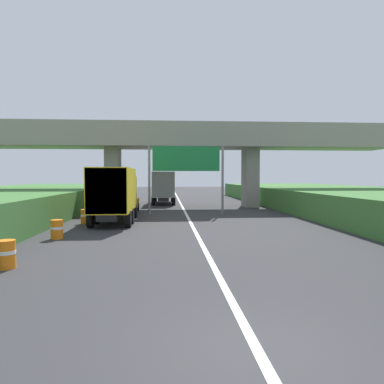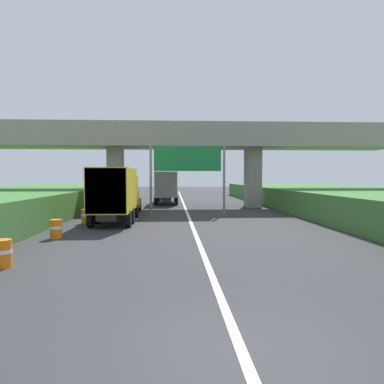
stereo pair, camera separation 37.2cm
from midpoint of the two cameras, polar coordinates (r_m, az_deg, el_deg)
ground_plane at (r=6.52m, az=9.82°, el=-24.02°), size 200.00×200.00×0.00m
lane_centre_stripe at (r=28.69m, az=-0.38°, el=-3.39°), size 0.20×85.65×0.01m
overpass_bridge at (r=34.38m, az=-0.83°, el=7.47°), size 40.00×4.80×7.86m
overhead_highway_sign at (r=27.85m, az=-0.32°, el=4.58°), size 5.88×0.18×5.36m
truck_yellow at (r=23.24m, az=-11.58°, el=-0.03°), size 2.44×7.30×3.44m
truck_blue at (r=39.04m, az=-3.81°, el=0.98°), size 2.44×7.30×3.44m
car_orange at (r=29.99m, az=-9.74°, el=-1.54°), size 1.86×4.10×1.72m
construction_barrel_0 at (r=13.01m, az=-27.16°, el=-8.67°), size 0.57×0.57×0.90m
construction_barrel_1 at (r=18.06m, az=-20.23°, el=-5.51°), size 0.57×0.57×0.90m
construction_barrel_2 at (r=23.25m, az=-16.04°, el=-3.72°), size 0.57×0.57×0.90m
construction_barrel_3 at (r=28.55m, az=-13.51°, el=-2.57°), size 0.57×0.57×0.90m
construction_barrel_4 at (r=33.90m, az=-11.91°, el=-1.78°), size 0.57×0.57×0.90m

